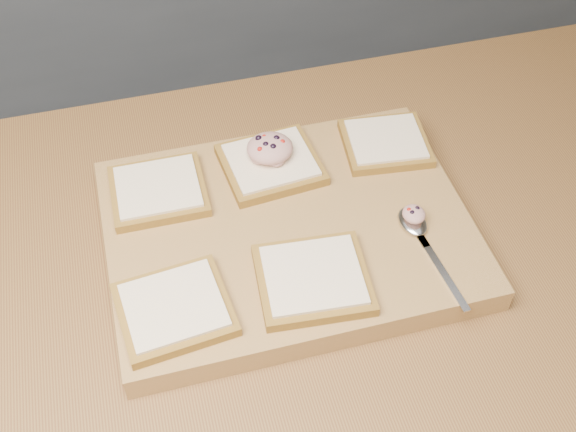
% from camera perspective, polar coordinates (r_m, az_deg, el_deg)
% --- Properties ---
extents(cutting_board, '(0.45, 0.34, 0.04)m').
position_cam_1_polar(cutting_board, '(0.91, -0.00, -1.28)').
color(cutting_board, '#A97B48').
rests_on(cutting_board, island_counter).
extents(bread_far_left, '(0.12, 0.11, 0.02)m').
position_cam_1_polar(bread_far_left, '(0.94, -10.21, 2.01)').
color(bread_far_left, olive).
rests_on(bread_far_left, cutting_board).
extents(bread_far_center, '(0.13, 0.12, 0.02)m').
position_cam_1_polar(bread_far_center, '(0.96, -1.37, 4.15)').
color(bread_far_center, olive).
rests_on(bread_far_center, cutting_board).
extents(bread_far_right, '(0.12, 0.12, 0.02)m').
position_cam_1_polar(bread_far_right, '(1.00, 7.71, 5.78)').
color(bread_far_right, olive).
rests_on(bread_far_right, cutting_board).
extents(bread_near_left, '(0.13, 0.12, 0.02)m').
position_cam_1_polar(bread_near_left, '(0.82, -8.97, -7.24)').
color(bread_near_left, olive).
rests_on(bread_near_left, cutting_board).
extents(bread_near_center, '(0.14, 0.13, 0.02)m').
position_cam_1_polar(bread_near_center, '(0.83, 1.99, -4.98)').
color(bread_near_center, olive).
rests_on(bread_near_center, cutting_board).
extents(tuna_salad_dollop, '(0.06, 0.06, 0.03)m').
position_cam_1_polar(tuna_salad_dollop, '(0.95, -1.45, 5.40)').
color(tuna_salad_dollop, tan).
rests_on(tuna_salad_dollop, bread_far_center).
extents(spoon, '(0.04, 0.16, 0.01)m').
position_cam_1_polar(spoon, '(0.90, 10.14, -0.98)').
color(spoon, silver).
rests_on(spoon, cutting_board).
extents(spoon_salad, '(0.03, 0.03, 0.02)m').
position_cam_1_polar(spoon_salad, '(0.89, 9.91, 0.16)').
color(spoon_salad, tan).
rests_on(spoon_salad, spoon).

